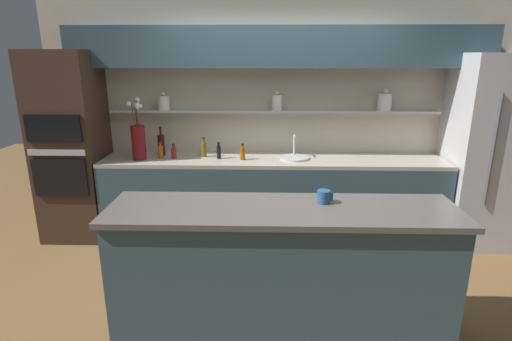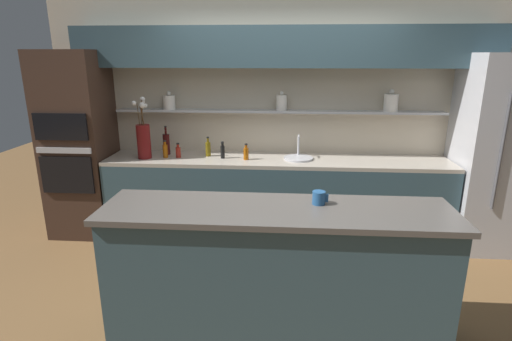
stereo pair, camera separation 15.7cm
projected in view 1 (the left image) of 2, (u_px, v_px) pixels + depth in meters
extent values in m
plane|color=brown|center=(278.00, 298.00, 3.43)|extent=(12.00, 12.00, 0.00)
cube|color=beige|center=(276.00, 119.00, 4.61)|extent=(5.20, 0.10, 2.60)
cube|color=#B7B7BC|center=(273.00, 111.00, 4.44)|extent=(3.63, 0.18, 0.02)
cylinder|color=silver|center=(164.00, 103.00, 4.44)|extent=(0.14, 0.14, 0.16)
sphere|color=silver|center=(163.00, 94.00, 4.41)|extent=(0.05, 0.05, 0.05)
cylinder|color=silver|center=(277.00, 103.00, 4.41)|extent=(0.12, 0.12, 0.17)
sphere|color=silver|center=(277.00, 93.00, 4.38)|extent=(0.04, 0.04, 0.04)
cylinder|color=silver|center=(385.00, 102.00, 4.37)|extent=(0.15, 0.15, 0.19)
sphere|color=silver|center=(386.00, 91.00, 4.34)|extent=(0.05, 0.05, 0.05)
cube|color=#334C56|center=(278.00, 47.00, 4.17)|extent=(4.42, 0.34, 0.42)
cube|color=#334C56|center=(273.00, 200.00, 4.50)|extent=(3.73, 0.62, 0.88)
cube|color=#ADA393|center=(273.00, 160.00, 4.37)|extent=(3.73, 0.62, 0.04)
cube|color=#334C56|center=(281.00, 277.00, 2.84)|extent=(2.33, 0.55, 0.98)
cube|color=#56514C|center=(283.00, 211.00, 2.70)|extent=(2.39, 0.61, 0.04)
cube|color=#B7B7BC|center=(486.00, 152.00, 4.24)|extent=(0.75, 0.70, 2.03)
cylinder|color=#4C4C51|center=(493.00, 151.00, 3.87)|extent=(0.02, 0.02, 1.12)
cube|color=#3D281E|center=(72.00, 147.00, 4.39)|extent=(0.67, 0.62, 2.07)
cube|color=black|center=(60.00, 178.00, 4.16)|extent=(0.57, 0.02, 0.40)
cube|color=black|center=(53.00, 128.00, 4.01)|extent=(0.57, 0.02, 0.28)
cube|color=#B7B7BC|center=(57.00, 153.00, 4.08)|extent=(0.59, 0.02, 0.06)
cylinder|color=maroon|center=(139.00, 143.00, 4.28)|extent=(0.15, 0.15, 0.37)
cylinder|color=#4C3319|center=(133.00, 115.00, 4.17)|extent=(0.02, 0.02, 0.24)
sphere|color=silver|center=(129.00, 104.00, 4.11)|extent=(0.05, 0.05, 0.05)
cylinder|color=#4C3319|center=(137.00, 116.00, 4.20)|extent=(0.02, 0.06, 0.20)
sphere|color=silver|center=(140.00, 106.00, 4.18)|extent=(0.04, 0.04, 0.04)
cylinder|color=#4C3319|center=(137.00, 114.00, 4.21)|extent=(0.03, 0.01, 0.24)
sphere|color=silver|center=(137.00, 103.00, 4.22)|extent=(0.04, 0.04, 0.04)
cylinder|color=#4C3319|center=(137.00, 116.00, 4.18)|extent=(0.02, 0.01, 0.22)
sphere|color=silver|center=(137.00, 106.00, 4.11)|extent=(0.06, 0.06, 0.06)
cylinder|color=#4C3319|center=(137.00, 113.00, 4.20)|extent=(0.03, 0.01, 0.27)
sphere|color=silver|center=(137.00, 100.00, 4.20)|extent=(0.06, 0.06, 0.06)
cylinder|color=#4C3319|center=(137.00, 116.00, 4.19)|extent=(0.03, 0.03, 0.20)
sphere|color=silver|center=(137.00, 107.00, 4.14)|extent=(0.04, 0.04, 0.04)
cylinder|color=#B7B7BC|center=(295.00, 158.00, 4.36)|extent=(0.32, 0.32, 0.02)
cylinder|color=#B7B7BC|center=(294.00, 145.00, 4.44)|extent=(0.02, 0.02, 0.22)
cylinder|color=#B7B7BC|center=(295.00, 136.00, 4.35)|extent=(0.02, 0.12, 0.02)
cylinder|color=maroon|center=(174.00, 153.00, 4.36)|extent=(0.05, 0.05, 0.11)
cylinder|color=maroon|center=(173.00, 147.00, 4.34)|extent=(0.03, 0.03, 0.04)
cylinder|color=black|center=(173.00, 145.00, 4.33)|extent=(0.03, 0.03, 0.01)
cylinder|color=brown|center=(204.00, 150.00, 4.43)|extent=(0.06, 0.06, 0.15)
cylinder|color=brown|center=(204.00, 141.00, 4.40)|extent=(0.03, 0.03, 0.05)
cylinder|color=black|center=(203.00, 138.00, 4.39)|extent=(0.03, 0.03, 0.01)
cylinder|color=#380C0C|center=(161.00, 145.00, 4.48)|extent=(0.08, 0.08, 0.23)
cylinder|color=#380C0C|center=(160.00, 132.00, 4.44)|extent=(0.02, 0.02, 0.08)
cylinder|color=black|center=(160.00, 127.00, 4.42)|extent=(0.03, 0.03, 0.01)
cylinder|color=#9E4C0A|center=(161.00, 152.00, 4.34)|extent=(0.05, 0.05, 0.14)
cylinder|color=#9E4C0A|center=(160.00, 144.00, 4.32)|extent=(0.03, 0.03, 0.04)
cylinder|color=black|center=(160.00, 142.00, 4.31)|extent=(0.03, 0.03, 0.01)
cylinder|color=black|center=(219.00, 153.00, 4.34)|extent=(0.05, 0.05, 0.14)
cylinder|color=black|center=(219.00, 145.00, 4.32)|extent=(0.03, 0.03, 0.04)
cylinder|color=black|center=(219.00, 143.00, 4.31)|extent=(0.03, 0.03, 0.01)
cylinder|color=#9E4C0A|center=(243.00, 154.00, 4.30)|extent=(0.06, 0.06, 0.13)
cylinder|color=#9E4C0A|center=(243.00, 147.00, 4.28)|extent=(0.03, 0.03, 0.04)
cylinder|color=black|center=(242.00, 144.00, 4.27)|extent=(0.03, 0.03, 0.01)
cylinder|color=#235184|center=(324.00, 197.00, 2.77)|extent=(0.09, 0.09, 0.09)
cube|color=#235184|center=(331.00, 197.00, 2.77)|extent=(0.02, 0.01, 0.06)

